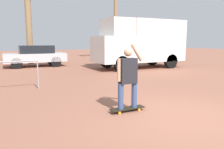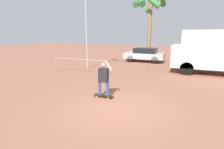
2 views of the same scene
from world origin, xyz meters
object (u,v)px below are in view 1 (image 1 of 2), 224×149
object	(u,v)px
person_skateboarder	(128,75)
camper_van	(140,42)
skateboard	(127,109)
parked_car_silver	(35,55)

from	to	relation	value
person_skateboarder	camper_van	distance (m)	9.23
skateboard	person_skateboarder	size ratio (longest dim) A/B	0.57
person_skateboarder	camper_van	bearing A→B (deg)	54.60
skateboard	camper_van	bearing A→B (deg)	54.61
skateboard	person_skateboarder	bearing A→B (deg)	180.00
camper_van	parked_car_silver	bearing A→B (deg)	147.55
camper_van	parked_car_silver	world-z (taller)	camper_van
person_skateboarder	parked_car_silver	xyz separation A→B (m)	(-0.78, 11.38, -0.16)
skateboard	camper_van	size ratio (longest dim) A/B	0.16
skateboard	parked_car_silver	bearing A→B (deg)	93.90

